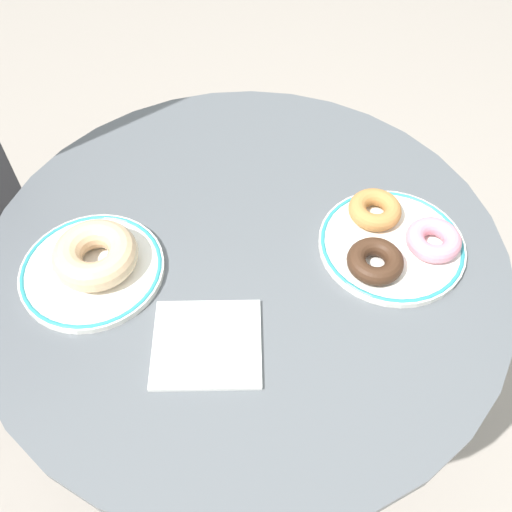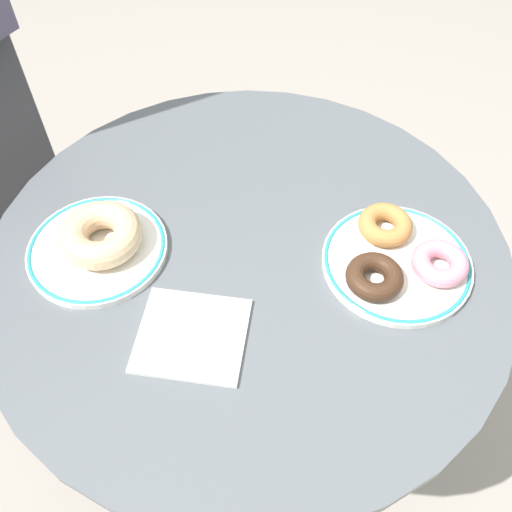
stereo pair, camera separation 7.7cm
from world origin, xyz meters
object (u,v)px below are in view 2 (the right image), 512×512
Objects in this scene: cafe_table at (249,333)px; plate_left at (97,249)px; donut_pink_frosted at (440,263)px; donut_old_fashioned at (385,225)px; plate_right at (397,262)px; donut_chocolate at (374,277)px; donut_glazed at (101,235)px; paper_napkin at (192,335)px.

plate_left is at bearing -168.77° from cafe_table.
donut_pink_frosted and donut_old_fashioned have the same top height.
donut_pink_frosted is at bearing -5.74° from plate_right.
donut_chocolate is (0.39, 0.01, 0.02)m from plate_left.
cafe_table is 0.32m from plate_right.
donut_pink_frosted is (0.48, 0.05, 0.02)m from plate_left.
donut_glazed is at bearing 33.82° from plate_left.
donut_old_fashioned is 0.57× the size of paper_napkin.
donut_glazed is (0.01, 0.01, 0.03)m from plate_left.
cafe_table is 0.29m from paper_napkin.
donut_glazed is at bearing -173.46° from plate_right.
plate_right is 0.06m from donut_old_fashioned.
plate_left is at bearing -174.26° from donut_pink_frosted.
paper_napkin is (-0.22, -0.12, -0.02)m from donut_chocolate.
plate_left is 0.20m from paper_napkin.
plate_left is at bearing -146.18° from donut_glazed.
donut_chocolate is (-0.03, -0.04, 0.02)m from plate_right.
donut_pink_frosted reaches higher than plate_left.
donut_pink_frosted is at bearing 5.11° from donut_glazed.
donut_old_fashioned is at bearing 14.03° from donut_glazed.
donut_chocolate is at bearing -96.11° from donut_old_fashioned.
donut_pink_frosted and donut_chocolate have the same top height.
plate_right is at bearing 7.21° from plate_left.
donut_pink_frosted is 0.10m from donut_chocolate.
donut_pink_frosted is 0.09m from donut_old_fashioned.
plate_right is (0.42, 0.05, 0.00)m from plate_left.
donut_glazed reaches higher than paper_napkin.
paper_napkin is at bearing -151.78° from donut_chocolate.
donut_glazed is 1.50× the size of donut_chocolate.
plate_right is at bearing -66.97° from donut_old_fashioned.
plate_right is (0.21, 0.01, 0.25)m from cafe_table.
donut_old_fashioned is at bearing 14.54° from plate_left.
donut_old_fashioned is at bearing 83.89° from donut_chocolate.
plate_right is 1.53× the size of paper_napkin.
paper_napkin is at bearing -147.14° from plate_right.
plate_right is at bearing 6.54° from donut_glazed.
plate_right is 0.30m from paper_napkin.
donut_pink_frosted is at bearing -36.35° from donut_old_fashioned.
paper_napkin is at bearing -152.80° from donut_pink_frosted.
plate_left is 0.43m from plate_right.
plate_left is at bearing -165.46° from donut_old_fashioned.
donut_chocolate is 0.57× the size of paper_napkin.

